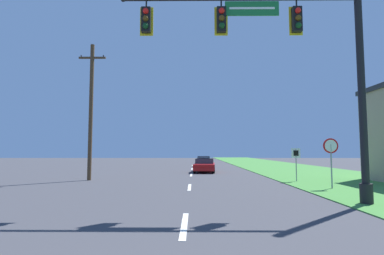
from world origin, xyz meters
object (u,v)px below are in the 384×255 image
object	(u,v)px
signal_mast	(296,59)
stop_sign	(331,152)
route_sign_post	(296,157)
far_car	(203,161)
car_ahead	(205,165)
utility_pole_near	(91,109)

from	to	relation	value
signal_mast	stop_sign	distance (m)	6.34
stop_sign	route_sign_post	size ratio (longest dim) A/B	1.23
signal_mast	route_sign_post	xyz separation A→B (m)	(2.55, 7.88, -3.79)
far_car	signal_mast	bearing A→B (deg)	-84.92
car_ahead	utility_pole_near	xyz separation A→B (m)	(-7.78, -7.58, 4.08)
signal_mast	stop_sign	size ratio (longest dim) A/B	3.66
car_ahead	utility_pole_near	bearing A→B (deg)	-135.75
stop_sign	route_sign_post	distance (m)	3.62
car_ahead	route_sign_post	xyz separation A→B (m)	(5.41, -8.45, 0.92)
car_ahead	far_car	distance (m)	12.70
utility_pole_near	car_ahead	bearing A→B (deg)	44.25
route_sign_post	utility_pole_near	distance (m)	13.59
car_ahead	stop_sign	world-z (taller)	stop_sign
utility_pole_near	route_sign_post	bearing A→B (deg)	-3.76
route_sign_post	utility_pole_near	bearing A→B (deg)	176.24
signal_mast	car_ahead	distance (m)	17.23
car_ahead	far_car	size ratio (longest dim) A/B	1.01
car_ahead	route_sign_post	size ratio (longest dim) A/B	2.21
signal_mast	car_ahead	world-z (taller)	signal_mast
signal_mast	far_car	xyz separation A→B (m)	(-2.58, 29.03, -4.71)
stop_sign	utility_pole_near	size ratio (longest dim) A/B	0.28
utility_pole_near	far_car	bearing A→B (deg)	68.32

